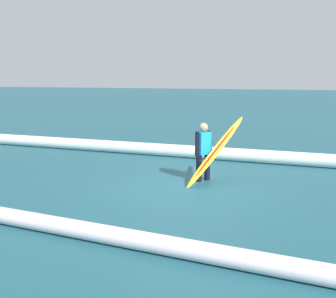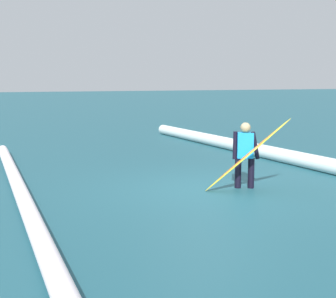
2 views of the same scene
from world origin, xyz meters
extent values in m
plane|color=#1F5461|center=(0.00, 0.00, 0.00)|extent=(178.28, 178.28, 0.00)
cylinder|color=black|center=(-0.25, -0.85, 0.33)|extent=(0.14, 0.14, 0.65)
cylinder|color=black|center=(-0.13, -0.60, 0.33)|extent=(0.14, 0.14, 0.65)
cube|color=#198CD8|center=(-0.19, -0.73, 0.93)|extent=(0.33, 0.39, 0.55)
sphere|color=#998763|center=(-0.19, -0.73, 1.31)|extent=(0.22, 0.22, 0.22)
cylinder|color=black|center=(-0.29, -0.92, 0.93)|extent=(0.09, 0.22, 0.60)
cylinder|color=black|center=(-0.10, -0.53, 0.93)|extent=(0.09, 0.10, 0.60)
ellipsoid|color=yellow|center=(-0.56, -0.54, 0.77)|extent=(1.13, 1.64, 1.57)
ellipsoid|color=red|center=(-0.56, -0.54, 0.78)|extent=(0.80, 1.25, 1.26)
cylinder|color=white|center=(-0.88, 3.90, 0.14)|extent=(15.83, 1.06, 0.28)
camera|label=1|loc=(-3.70, 9.46, 2.48)|focal=48.06mm
camera|label=2|loc=(-9.01, 5.05, 2.31)|focal=52.73mm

